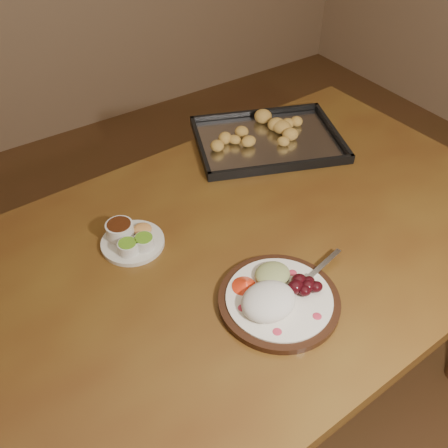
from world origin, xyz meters
TOP-DOWN VIEW (x-y plane):
  - ground at (0.00, 0.00)m, footprint 4.00×4.00m
  - dining_table at (-0.12, 0.03)m, footprint 1.54×0.97m
  - dinner_plate at (-0.18, -0.16)m, footprint 0.33×0.26m
  - condiment_saucer at (-0.35, 0.17)m, footprint 0.15×0.15m
  - baking_tray at (0.19, 0.34)m, footprint 0.51×0.45m

SIDE VIEW (x-z plane):
  - ground at x=0.00m, z-range 0.00..0.00m
  - dining_table at x=-0.12m, z-range 0.28..1.03m
  - baking_tray at x=0.19m, z-range 0.74..0.79m
  - condiment_saucer at x=-0.35m, z-range 0.74..0.79m
  - dinner_plate at x=-0.18m, z-range 0.74..0.80m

